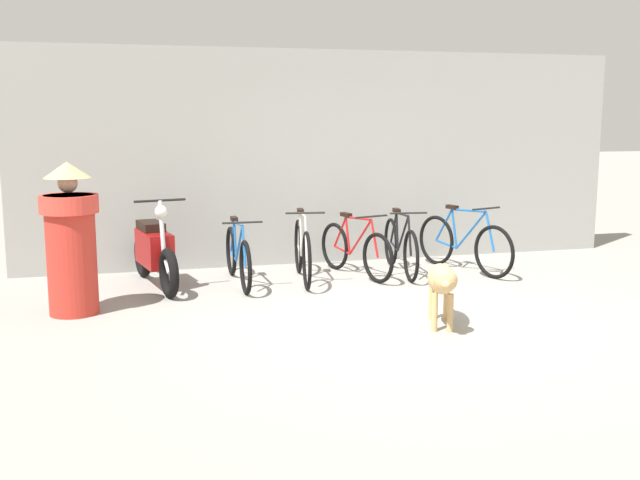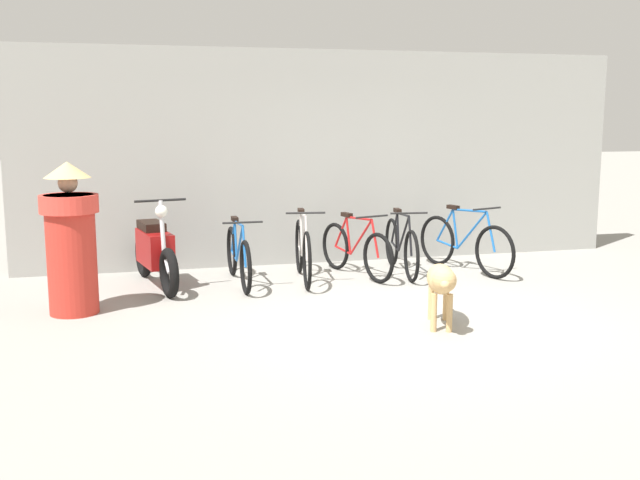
% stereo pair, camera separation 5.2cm
% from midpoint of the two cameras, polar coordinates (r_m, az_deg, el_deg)
% --- Properties ---
extents(ground_plane, '(60.00, 60.00, 0.00)m').
position_cam_midpoint_polar(ground_plane, '(7.49, 7.41, -6.05)').
color(ground_plane, gray).
extents(shop_wall_back, '(8.32, 0.20, 2.86)m').
position_cam_midpoint_polar(shop_wall_back, '(10.23, 0.91, 6.30)').
color(shop_wall_back, gray).
rests_on(shop_wall_back, ground).
extents(bicycle_0, '(0.46, 1.69, 0.81)m').
position_cam_midpoint_polar(bicycle_0, '(8.95, -6.08, -1.28)').
color(bicycle_0, black).
rests_on(bicycle_0, ground).
extents(bicycle_1, '(0.46, 1.65, 0.89)m').
position_cam_midpoint_polar(bicycle_1, '(9.08, -1.15, -0.85)').
color(bicycle_1, black).
rests_on(bicycle_1, ground).
extents(bicycle_2, '(0.56, 1.53, 0.80)m').
position_cam_midpoint_polar(bicycle_2, '(9.37, 2.91, -0.76)').
color(bicycle_2, black).
rests_on(bicycle_2, ground).
extents(bicycle_3, '(0.46, 1.67, 0.83)m').
position_cam_midpoint_polar(bicycle_3, '(9.56, 6.35, -0.51)').
color(bicycle_3, black).
rests_on(bicycle_3, ground).
extents(bicycle_4, '(0.62, 1.66, 0.87)m').
position_cam_midpoint_polar(bicycle_4, '(9.81, 11.11, -0.31)').
color(bicycle_4, black).
rests_on(bicycle_4, ground).
extents(motorcycle, '(0.58, 1.77, 1.07)m').
position_cam_midpoint_polar(motorcycle, '(8.96, -12.30, -0.87)').
color(motorcycle, black).
rests_on(motorcycle, ground).
extents(stray_dog, '(0.52, 1.12, 0.64)m').
position_cam_midpoint_polar(stray_dog, '(7.14, 9.43, -3.12)').
color(stray_dog, tan).
rests_on(stray_dog, ground).
extents(person_in_robes, '(0.81, 0.81, 1.54)m').
position_cam_midpoint_polar(person_in_robes, '(7.91, -18.28, 0.12)').
color(person_in_robes, '#B72D23').
rests_on(person_in_robes, ground).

